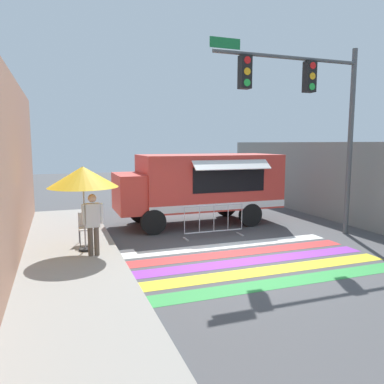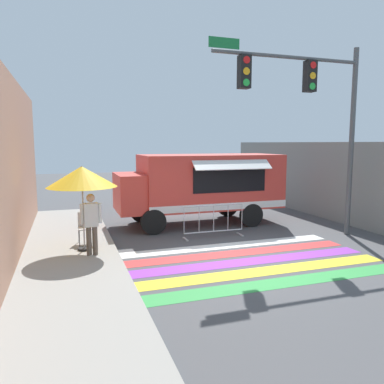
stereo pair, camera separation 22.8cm
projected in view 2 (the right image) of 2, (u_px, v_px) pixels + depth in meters
The scene contains 11 objects.
ground_plane at pixel (243, 256), 9.87m from camera, with size 60.00×60.00×0.00m, color #4C4C4F.
sidewalk_left at pixel (23, 277), 8.16m from camera, with size 4.40×16.00×0.14m.
building_left_facade at pixel (1, 174), 7.77m from camera, with size 0.25×16.00×4.64m.
concrete_wall_right at pixel (336, 182), 14.21m from camera, with size 0.20×16.00×3.00m.
crosswalk_painted at pixel (252, 261), 9.44m from camera, with size 6.40×3.60×0.01m.
food_truck at pixel (198, 183), 13.60m from camera, with size 5.93×2.68×2.55m.
traffic_signal_pole at pixel (310, 101), 11.18m from camera, with size 4.98×0.29×5.88m.
patio_umbrella at pixel (82, 177), 9.72m from camera, with size 1.80×1.80×2.23m.
folding_chair at pixel (87, 225), 10.63m from camera, with size 0.48×0.48×0.87m.
vendor_person at pixel (91, 221), 9.41m from camera, with size 0.53×0.21×1.57m.
barricade_front at pixel (214, 221), 11.80m from camera, with size 1.99×0.44×1.05m.
Camera 2 is at (-4.37, -8.62, 2.96)m, focal length 35.00 mm.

